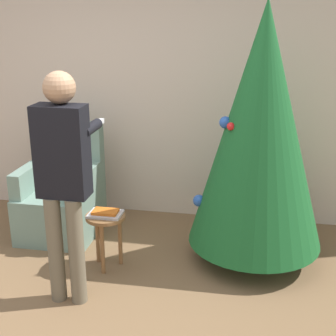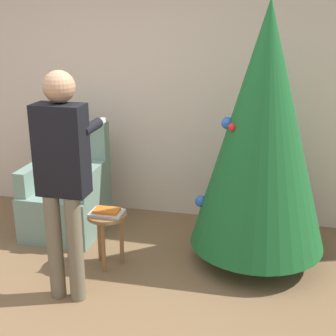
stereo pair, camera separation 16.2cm
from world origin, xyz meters
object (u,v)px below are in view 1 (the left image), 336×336
Objects in this scene: armchair at (62,198)px; side_stool at (106,226)px; christmas_tree at (260,128)px; person_standing at (63,170)px.

side_stool is (0.64, -0.58, 0.02)m from armchair.
christmas_tree is at bearing -6.07° from armchair.
christmas_tree is 1.54m from side_stool.
side_stool is at bearing 74.22° from person_standing.
person_standing reaches higher than armchair.
armchair is at bearing 115.31° from person_standing.
christmas_tree is 4.59× the size of side_stool.
armchair reaches higher than side_stool.
side_stool is (-1.25, -0.38, -0.82)m from christmas_tree.
side_stool is (0.14, 0.49, -0.65)m from person_standing.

